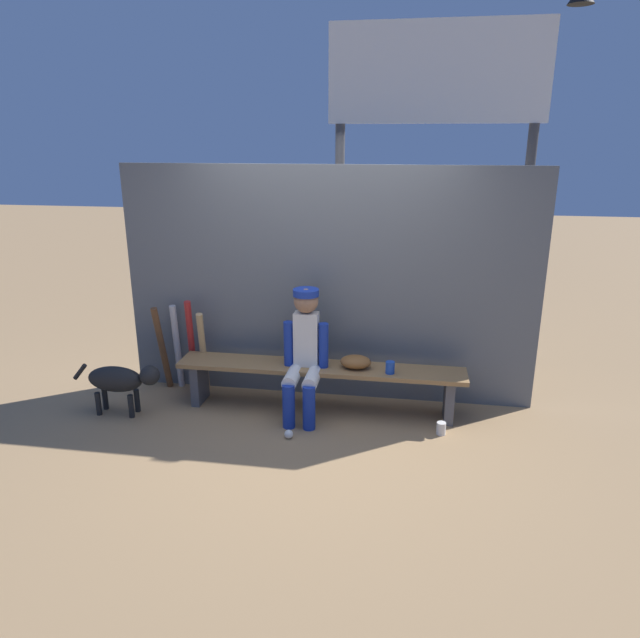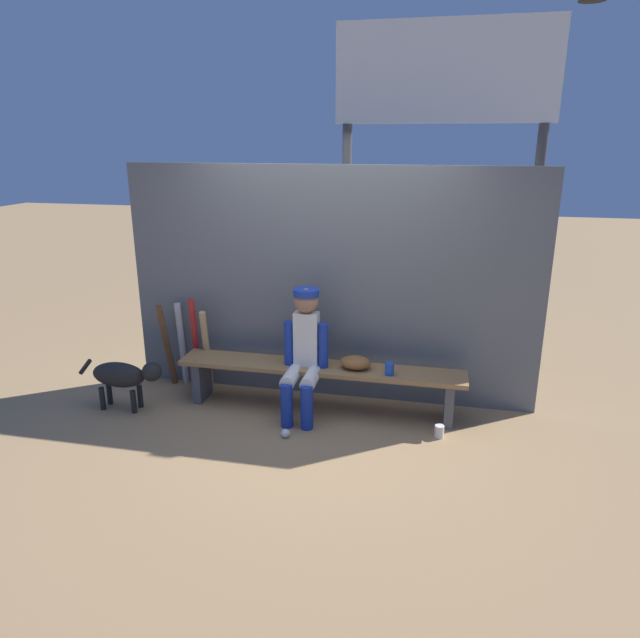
{
  "view_description": "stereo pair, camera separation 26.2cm",
  "coord_description": "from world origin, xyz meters",
  "px_view_note": "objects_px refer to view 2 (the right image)",
  "views": [
    {
      "loc": [
        0.78,
        -4.82,
        2.44
      ],
      "look_at": [
        0.0,
        0.0,
        0.89
      ],
      "focal_mm": 32.27,
      "sensor_mm": 36.0,
      "label": 1
    },
    {
      "loc": [
        1.04,
        -4.77,
        2.44
      ],
      "look_at": [
        0.0,
        0.0,
        0.89
      ],
      "focal_mm": 32.27,
      "sensor_mm": 36.0,
      "label": 2
    }
  ],
  "objects_px": {
    "dugout_bench": "(320,375)",
    "dog": "(124,376)",
    "player_seated": "(304,350)",
    "cup_on_ground": "(439,431)",
    "cup_on_bench": "(389,369)",
    "bat_aluminum_silver": "(182,344)",
    "baseball_glove": "(355,363)",
    "bat_wood_dark": "(167,345)",
    "bat_wood_tan": "(207,350)",
    "bat_aluminum_red": "(196,344)",
    "baseball": "(285,433)",
    "scoreboard": "(449,112)"
  },
  "relations": [
    {
      "from": "player_seated",
      "to": "cup_on_ground",
      "type": "relative_size",
      "value": 10.59
    },
    {
      "from": "baseball_glove",
      "to": "dog",
      "type": "bearing_deg",
      "value": -170.1
    },
    {
      "from": "player_seated",
      "to": "dog",
      "type": "xyz_separation_m",
      "value": [
        -1.65,
        -0.26,
        -0.29
      ]
    },
    {
      "from": "cup_on_bench",
      "to": "bat_aluminum_silver",
      "type": "bearing_deg",
      "value": 170.67
    },
    {
      "from": "bat_aluminum_red",
      "to": "cup_on_ground",
      "type": "height_order",
      "value": "bat_aluminum_red"
    },
    {
      "from": "baseball_glove",
      "to": "bat_wood_dark",
      "type": "distance_m",
      "value": 1.96
    },
    {
      "from": "baseball",
      "to": "dugout_bench",
      "type": "bearing_deg",
      "value": 72.87
    },
    {
      "from": "cup_on_bench",
      "to": "cup_on_ground",
      "type": "bearing_deg",
      "value": -25.9
    },
    {
      "from": "baseball",
      "to": "scoreboard",
      "type": "bearing_deg",
      "value": 58.87
    },
    {
      "from": "baseball_glove",
      "to": "scoreboard",
      "type": "distance_m",
      "value": 2.67
    },
    {
      "from": "dugout_bench",
      "to": "baseball_glove",
      "type": "relative_size",
      "value": 9.45
    },
    {
      "from": "bat_wood_tan",
      "to": "bat_aluminum_silver",
      "type": "bearing_deg",
      "value": 163.02
    },
    {
      "from": "player_seated",
      "to": "cup_on_ground",
      "type": "bearing_deg",
      "value": -8.73
    },
    {
      "from": "bat_aluminum_silver",
      "to": "cup_on_ground",
      "type": "bearing_deg",
      "value": -12.48
    },
    {
      "from": "cup_on_bench",
      "to": "dog",
      "type": "height_order",
      "value": "cup_on_bench"
    },
    {
      "from": "baseball",
      "to": "dog",
      "type": "xyz_separation_m",
      "value": [
        -1.6,
        0.21,
        0.3
      ]
    },
    {
      "from": "player_seated",
      "to": "baseball",
      "type": "bearing_deg",
      "value": -96.29
    },
    {
      "from": "bat_wood_tan",
      "to": "bat_aluminum_red",
      "type": "relative_size",
      "value": 0.91
    },
    {
      "from": "bat_aluminum_red",
      "to": "baseball",
      "type": "height_order",
      "value": "bat_aluminum_red"
    },
    {
      "from": "dugout_bench",
      "to": "bat_aluminum_red",
      "type": "height_order",
      "value": "bat_aluminum_red"
    },
    {
      "from": "player_seated",
      "to": "baseball_glove",
      "type": "xyz_separation_m",
      "value": [
        0.45,
        0.11,
        -0.13
      ]
    },
    {
      "from": "bat_wood_dark",
      "to": "cup_on_bench",
      "type": "xyz_separation_m",
      "value": [
        2.26,
        -0.27,
        0.05
      ]
    },
    {
      "from": "scoreboard",
      "to": "bat_wood_tan",
      "type": "bearing_deg",
      "value": -151.3
    },
    {
      "from": "baseball_glove",
      "to": "cup_on_ground",
      "type": "bearing_deg",
      "value": -20.98
    },
    {
      "from": "dugout_bench",
      "to": "bat_aluminum_silver",
      "type": "bearing_deg",
      "value": 169.47
    },
    {
      "from": "bat_aluminum_silver",
      "to": "cup_on_ground",
      "type": "xyz_separation_m",
      "value": [
        2.6,
        -0.58,
        -0.38
      ]
    },
    {
      "from": "bat_aluminum_silver",
      "to": "dog",
      "type": "distance_m",
      "value": 0.71
    },
    {
      "from": "bat_aluminum_silver",
      "to": "dog",
      "type": "bearing_deg",
      "value": -113.38
    },
    {
      "from": "bat_aluminum_silver",
      "to": "dog",
      "type": "xyz_separation_m",
      "value": [
        -0.28,
        -0.64,
        -0.1
      ]
    },
    {
      "from": "bat_wood_tan",
      "to": "dog",
      "type": "distance_m",
      "value": 0.81
    },
    {
      "from": "dugout_bench",
      "to": "dog",
      "type": "xyz_separation_m",
      "value": [
        -1.77,
        -0.37,
        -0.01
      ]
    },
    {
      "from": "player_seated",
      "to": "bat_wood_dark",
      "type": "height_order",
      "value": "player_seated"
    },
    {
      "from": "cup_on_ground",
      "to": "dog",
      "type": "xyz_separation_m",
      "value": [
        -2.88,
        -0.07,
        0.28
      ]
    },
    {
      "from": "bat_wood_dark",
      "to": "scoreboard",
      "type": "distance_m",
      "value": 3.65
    },
    {
      "from": "player_seated",
      "to": "cup_on_ground",
      "type": "distance_m",
      "value": 1.37
    },
    {
      "from": "player_seated",
      "to": "bat_aluminum_red",
      "type": "relative_size",
      "value": 1.23
    },
    {
      "from": "baseball",
      "to": "cup_on_ground",
      "type": "distance_m",
      "value": 1.31
    },
    {
      "from": "bat_aluminum_silver",
      "to": "cup_on_ground",
      "type": "relative_size",
      "value": 7.95
    },
    {
      "from": "bat_wood_tan",
      "to": "scoreboard",
      "type": "distance_m",
      "value": 3.37
    },
    {
      "from": "dugout_bench",
      "to": "baseball_glove",
      "type": "distance_m",
      "value": 0.36
    },
    {
      "from": "cup_on_bench",
      "to": "player_seated",
      "type": "bearing_deg",
      "value": -177.31
    },
    {
      "from": "dugout_bench",
      "to": "cup_on_bench",
      "type": "bearing_deg",
      "value": -6.49
    },
    {
      "from": "bat_wood_dark",
      "to": "bat_aluminum_red",
      "type": "bearing_deg",
      "value": 6.32
    },
    {
      "from": "bat_wood_dark",
      "to": "dog",
      "type": "bearing_deg",
      "value": -105.6
    },
    {
      "from": "cup_on_ground",
      "to": "baseball_glove",
      "type": "bearing_deg",
      "value": 159.02
    },
    {
      "from": "bat_aluminum_silver",
      "to": "scoreboard",
      "type": "xyz_separation_m",
      "value": [
        2.5,
        1.11,
        2.24
      ]
    },
    {
      "from": "baseball_glove",
      "to": "baseball",
      "type": "xyz_separation_m",
      "value": [
        -0.5,
        -0.57,
        -0.46
      ]
    },
    {
      "from": "scoreboard",
      "to": "bat_aluminum_red",
      "type": "bearing_deg",
      "value": -153.58
    },
    {
      "from": "bat_wood_tan",
      "to": "bat_aluminum_red",
      "type": "bearing_deg",
      "value": 161.62
    },
    {
      "from": "bat_aluminum_red",
      "to": "cup_on_ground",
      "type": "relative_size",
      "value": 8.62
    }
  ]
}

